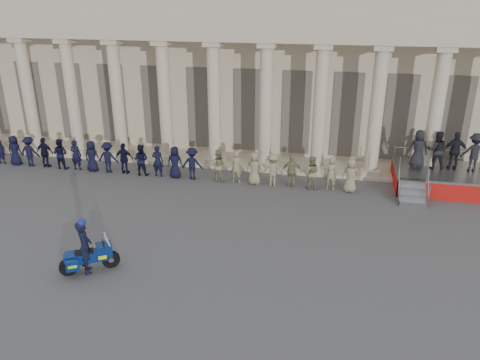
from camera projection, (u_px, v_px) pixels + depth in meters
name	position (u px, v px, depth m)	size (l,w,h in m)	color
ground	(193.00, 242.00, 16.95)	(90.00, 90.00, 0.00)	#424245
building	(263.00, 61.00, 28.65)	(40.00, 12.50, 9.00)	tan
officer_rank	(131.00, 159.00, 23.07)	(21.52, 0.60, 1.57)	black
reviewing_stand	(446.00, 159.00, 21.21)	(4.29, 4.11, 2.63)	gray
motorcycle	(90.00, 257.00, 15.03)	(1.67, 1.30, 1.23)	black
rider	(85.00, 246.00, 14.84)	(0.73, 0.79, 1.91)	black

